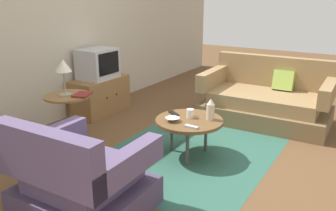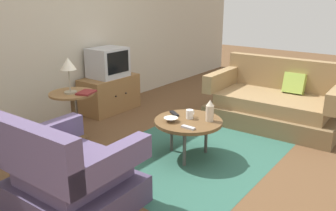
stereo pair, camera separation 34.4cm
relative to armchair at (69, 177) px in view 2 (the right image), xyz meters
The scene contains 16 objects.
ground_plane 1.58m from the armchair, ahead, with size 16.00×16.00×0.00m, color brown.
back_wall 2.69m from the armchair, 51.80° to the left, with size 9.00×0.12×2.70m, color #BCB29E.
area_rug 1.45m from the armchair, ahead, with size 2.10×1.72×0.00m, color #2D5B4C.
armchair is the anchor object (origin of this frame).
couch 3.03m from the armchair, 11.81° to the right, with size 1.00×1.72×0.87m.
coffee_table 1.43m from the armchair, ahead, with size 0.73×0.73×0.43m.
side_table 1.51m from the armchair, 49.90° to the left, with size 0.54×0.54×0.60m.
tv_stand 2.59m from the armchair, 38.68° to the left, with size 0.89×0.48×0.53m.
television 2.63m from the armchair, 38.73° to the left, with size 0.52×0.44×0.43m.
table_lamp 1.61m from the armchair, 50.38° to the left, with size 0.18×0.18×0.42m.
vase 1.60m from the armchair, 15.66° to the right, with size 0.09×0.09×0.23m.
mug 1.49m from the armchair, ahead, with size 0.13×0.08×0.10m.
bowl 1.27m from the armchair, ahead, with size 0.15×0.15×0.04m.
tv_remote_dark 1.47m from the armchair, ahead, with size 0.13×0.17×0.02m.
tv_remote_silver 1.26m from the armchair, 17.02° to the right, with size 0.05×0.15×0.02m.
book 1.47m from the armchair, 43.11° to the left, with size 0.27×0.24×0.02m.
Camera 2 is at (-3.09, -1.93, 1.73)m, focal length 37.55 mm.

